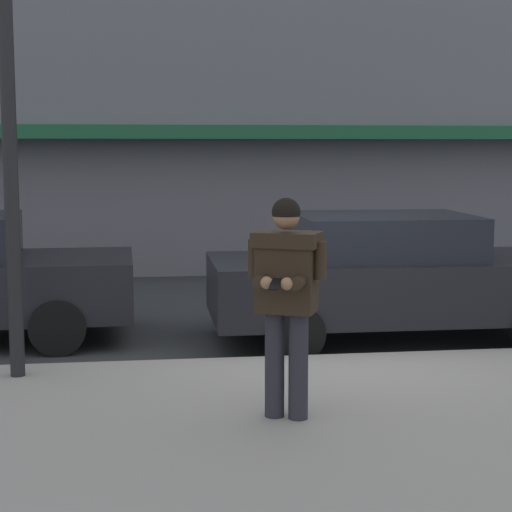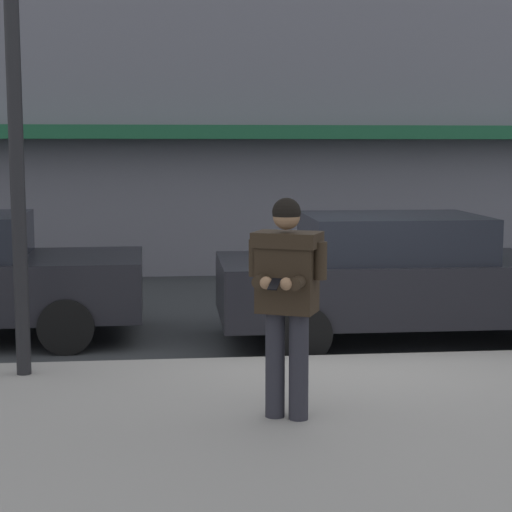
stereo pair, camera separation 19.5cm
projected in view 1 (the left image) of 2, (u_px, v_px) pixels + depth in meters
ground_plane at (329, 362)px, 9.37m from camera, size 80.00×80.00×0.00m
curb_paint_line at (416, 358)px, 9.55m from camera, size 28.00×0.12×0.01m
parked_sedan_mid at (394, 276)px, 10.30m from camera, size 4.51×1.95×1.54m
man_texting_on_phone at (286, 284)px, 6.86m from camera, size 0.62×0.65×1.81m
street_lamp_post at (7, 60)px, 7.90m from camera, size 0.36×0.36×4.88m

